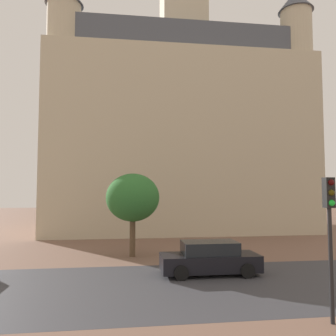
# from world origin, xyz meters

# --- Properties ---
(ground_plane) EXTENTS (120.00, 120.00, 0.00)m
(ground_plane) POSITION_xyz_m (0.00, 10.00, 0.00)
(ground_plane) COLOR brown
(street_asphalt_strip) EXTENTS (120.00, 7.54, 0.00)m
(street_asphalt_strip) POSITION_xyz_m (0.00, 9.09, 0.00)
(street_asphalt_strip) COLOR #38383D
(street_asphalt_strip) RESTS_ON ground_plane
(landmark_building) EXTENTS (24.17, 14.60, 35.69)m
(landmark_building) POSITION_xyz_m (3.51, 29.32, 10.04)
(landmark_building) COLOR beige
(landmark_building) RESTS_ON ground_plane
(car_black) EXTENTS (4.48, 1.93, 1.49)m
(car_black) POSITION_xyz_m (2.07, 10.75, 0.71)
(car_black) COLOR black
(car_black) RESTS_ON ground_plane
(traffic_light_pole) EXTENTS (0.28, 0.34, 4.23)m
(traffic_light_pole) POSITION_xyz_m (4.17, 4.80, 2.98)
(traffic_light_pole) COLOR black
(traffic_light_pole) RESTS_ON ground_plane
(tree_curb_far) EXTENTS (3.12, 3.12, 4.82)m
(tree_curb_far) POSITION_xyz_m (-1.36, 15.26, 3.40)
(tree_curb_far) COLOR brown
(tree_curb_far) RESTS_ON ground_plane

